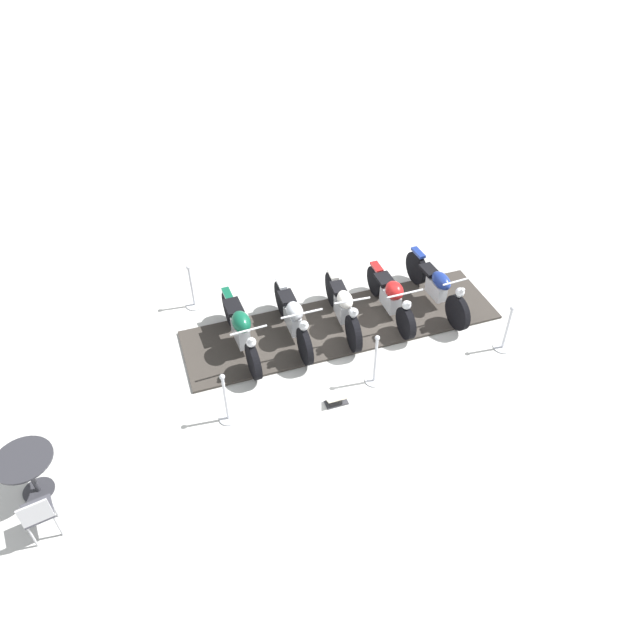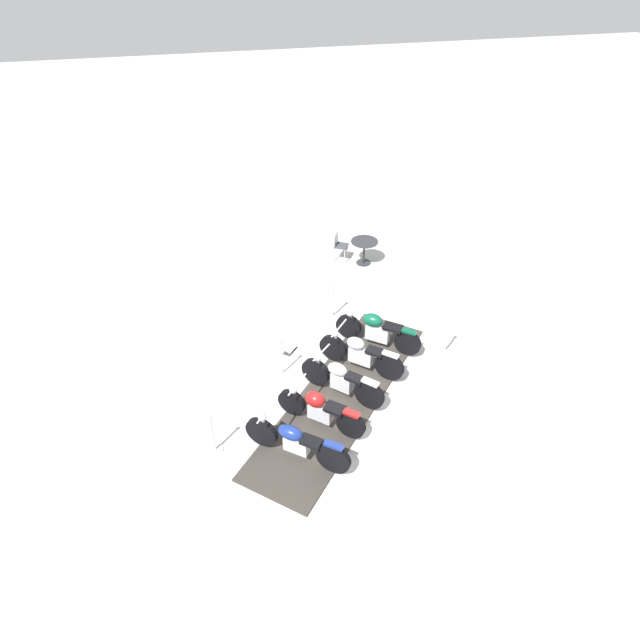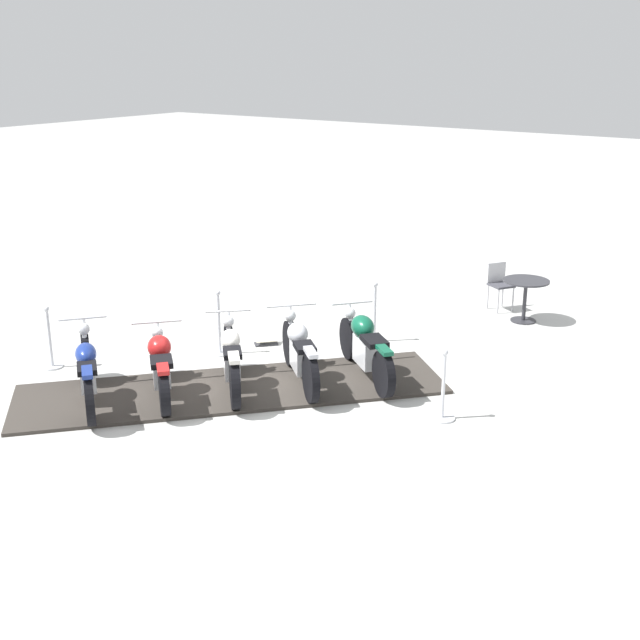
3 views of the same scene
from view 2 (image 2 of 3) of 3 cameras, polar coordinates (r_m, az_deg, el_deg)
The scene contains 14 objects.
ground_plane at distance 12.70m, azimuth 2.27°, elevation -7.97°, with size 80.00×80.00×0.00m, color silver.
display_platform at distance 12.68m, azimuth 2.27°, elevation -7.89°, with size 6.28×1.70×0.05m, color #38332D.
motorcycle_forest at distance 13.77m, azimuth 5.96°, elevation -1.02°, with size 1.84×1.52×0.99m.
motorcycle_chrome at distance 13.04m, azimuth 4.19°, elevation -3.49°, with size 1.72×1.55×1.04m.
motorcycle_cream at distance 12.36m, azimuth 2.22°, elevation -6.25°, with size 1.57×1.61×1.04m.
motorcycle_maroon at distance 11.72m, azimuth -0.07°, elevation -9.31°, with size 1.64×1.47×0.94m.
motorcycle_navy at distance 11.12m, azimuth -2.64°, elevation -12.59°, with size 1.90×1.54×1.05m.
stanchion_right_mid at distance 13.03m, azimuth -4.06°, elevation -4.45°, with size 0.32×0.32×1.10m.
stanchion_right_front at distance 14.85m, azimuth 1.33°, elevation 1.51°, with size 0.32×0.32×1.07m.
stanchion_left_front at distance 14.04m, azimuth 13.09°, elevation -2.34°, with size 0.36×0.36×1.01m.
stanchion_right_rear at distance 11.58m, azimuth -11.12°, elevation -12.26°, with size 0.33×0.33×1.02m.
info_placard at distance 13.86m, azimuth -3.18°, elevation -3.10°, with size 0.41×0.43×0.18m.
cafe_table at distance 17.20m, azimuth 4.68°, elevation 7.71°, with size 0.85×0.85×0.79m.
cafe_chair_near_table at distance 17.41m, azimuth 2.04°, elevation 7.97°, with size 0.55×0.55×0.90m.
Camera 2 is at (-2.60, -8.62, 8.95)m, focal length 30.44 mm.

